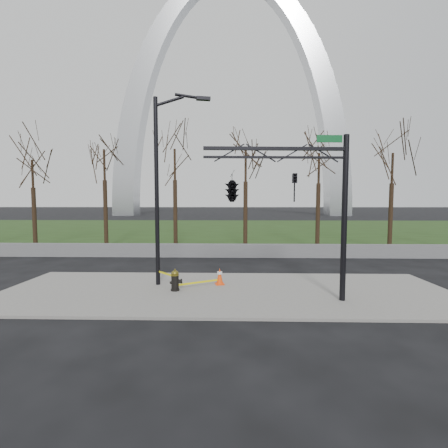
{
  "coord_description": "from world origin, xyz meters",
  "views": [
    {
      "loc": [
        0.24,
        -12.16,
        3.62
      ],
      "look_at": [
        -0.12,
        2.0,
        2.64
      ],
      "focal_mm": 24.59,
      "sensor_mm": 36.0,
      "label": 1
    }
  ],
  "objects_px": {
    "fire_hydrant": "(175,281)",
    "traffic_signal_mast": "(254,188)",
    "traffic_cone": "(220,276)",
    "street_light": "(162,177)"
  },
  "relations": [
    {
      "from": "traffic_signal_mast",
      "to": "fire_hydrant",
      "type": "bearing_deg",
      "value": 154.63
    },
    {
      "from": "street_light",
      "to": "fire_hydrant",
      "type": "bearing_deg",
      "value": -65.52
    },
    {
      "from": "traffic_signal_mast",
      "to": "traffic_cone",
      "type": "bearing_deg",
      "value": 117.1
    },
    {
      "from": "traffic_cone",
      "to": "traffic_signal_mast",
      "type": "distance_m",
      "value": 4.49
    },
    {
      "from": "traffic_cone",
      "to": "traffic_signal_mast",
      "type": "xyz_separation_m",
      "value": [
        1.29,
        -2.21,
        3.69
      ]
    },
    {
      "from": "traffic_cone",
      "to": "street_light",
      "type": "height_order",
      "value": "street_light"
    },
    {
      "from": "fire_hydrant",
      "to": "traffic_signal_mast",
      "type": "relative_size",
      "value": 0.15
    },
    {
      "from": "street_light",
      "to": "traffic_signal_mast",
      "type": "bearing_deg",
      "value": -42.17
    },
    {
      "from": "fire_hydrant",
      "to": "traffic_signal_mast",
      "type": "distance_m",
      "value": 4.9
    },
    {
      "from": "fire_hydrant",
      "to": "street_light",
      "type": "height_order",
      "value": "street_light"
    }
  ]
}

